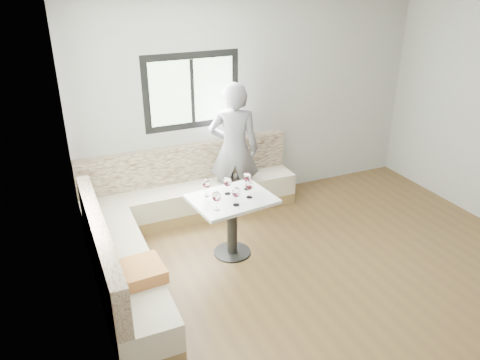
% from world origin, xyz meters
% --- Properties ---
extents(room, '(5.01, 5.01, 2.81)m').
position_xyz_m(room, '(-0.08, 0.08, 1.41)').
color(room, brown).
rests_on(room, ground).
extents(banquette, '(2.90, 2.80, 0.95)m').
position_xyz_m(banquette, '(-1.59, 1.62, 0.33)').
color(banquette, olive).
rests_on(banquette, ground).
extents(table, '(0.98, 0.81, 0.74)m').
position_xyz_m(table, '(-0.92, 1.14, 0.56)').
color(table, black).
rests_on(table, ground).
extents(person, '(0.78, 0.65, 1.81)m').
position_xyz_m(person, '(-0.47, 2.12, 0.91)').
color(person, slate).
rests_on(person, ground).
extents(olive_ramekin, '(0.09, 0.09, 0.03)m').
position_xyz_m(olive_ramekin, '(-1.08, 1.20, 0.76)').
color(olive_ramekin, white).
rests_on(olive_ramekin, table).
extents(wine_glass_a, '(0.10, 0.10, 0.21)m').
position_xyz_m(wine_glass_a, '(-1.18, 0.95, 0.89)').
color(wine_glass_a, white).
rests_on(wine_glass_a, table).
extents(wine_glass_b, '(0.10, 0.10, 0.21)m').
position_xyz_m(wine_glass_b, '(-0.95, 0.95, 0.89)').
color(wine_glass_b, white).
rests_on(wine_glass_b, table).
extents(wine_glass_c, '(0.10, 0.10, 0.21)m').
position_xyz_m(wine_glass_c, '(-0.74, 1.07, 0.89)').
color(wine_glass_c, white).
rests_on(wine_glass_c, table).
extents(wine_glass_d, '(0.10, 0.10, 0.21)m').
position_xyz_m(wine_glass_d, '(-0.93, 1.25, 0.89)').
color(wine_glass_d, white).
rests_on(wine_glass_d, table).
extents(wine_glass_e, '(0.10, 0.10, 0.21)m').
position_xyz_m(wine_glass_e, '(-0.67, 1.27, 0.89)').
color(wine_glass_e, white).
rests_on(wine_glass_e, table).
extents(wine_glass_f, '(0.10, 0.10, 0.21)m').
position_xyz_m(wine_glass_f, '(-1.16, 1.31, 0.89)').
color(wine_glass_f, white).
rests_on(wine_glass_f, table).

